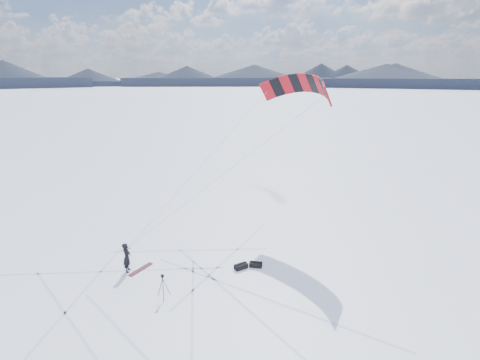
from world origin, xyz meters
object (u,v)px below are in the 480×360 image
tripod (163,283)px  gear_bag_a (241,266)px  snowkiter (128,271)px  snowboard (141,269)px  gear_bag_b (256,264)px

tripod → gear_bag_a: size_ratio=1.65×
snowkiter → tripod: (0.95, -3.19, 0.79)m
snowboard → snowkiter: bearing=133.5°
snowkiter → gear_bag_a: size_ratio=2.23×
gear_bag_a → gear_bag_b: 0.83m
tripod → gear_bag_a: (4.45, 0.40, -0.64)m
snowboard → tripod: (0.34, -2.99, 0.76)m
tripod → snowkiter: bearing=95.9°
snowkiter → gear_bag_b: bearing=-91.6°
tripod → gear_bag_b: size_ratio=1.61×
snowkiter → gear_bag_b: (6.20, -3.02, 0.14)m
gear_bag_a → tripod: bearing=-176.5°
snowboard → tripod: bearing=-112.3°
gear_bag_a → gear_bag_b: size_ratio=0.97×
snowboard → gear_bag_b: gear_bag_b is taller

